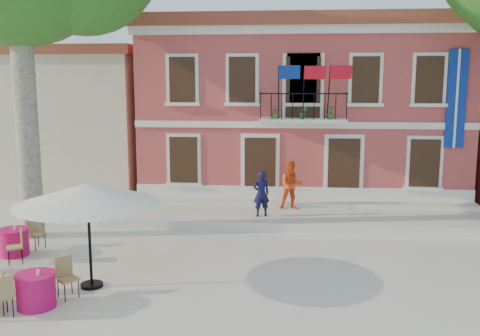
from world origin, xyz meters
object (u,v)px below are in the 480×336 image
pedestrian_navy (261,194)px  pedestrian_orange (291,185)px  cafe_table_1 (36,289)px  patio_umbrella (87,194)px  cafe_table_3 (13,241)px

pedestrian_navy → pedestrian_orange: size_ratio=0.90×
pedestrian_orange → cafe_table_1: 10.22m
patio_umbrella → cafe_table_1: size_ratio=2.00×
cafe_table_1 → cafe_table_3: same height
pedestrian_orange → cafe_table_1: size_ratio=1.04×
patio_umbrella → pedestrian_navy: patio_umbrella is taller
pedestrian_orange → cafe_table_1: bearing=-131.3°
pedestrian_orange → cafe_table_1: (-5.64, -8.49, -0.77)m
pedestrian_orange → pedestrian_navy: bearing=-140.0°
pedestrian_navy → patio_umbrella: bearing=37.9°
pedestrian_navy → pedestrian_orange: bearing=-152.2°
pedestrian_navy → cafe_table_3: pedestrian_navy is taller
patio_umbrella → cafe_table_3: size_ratio=1.84×
patio_umbrella → pedestrian_navy: 7.27m
pedestrian_navy → cafe_table_3: (-6.91, -3.97, -0.67)m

